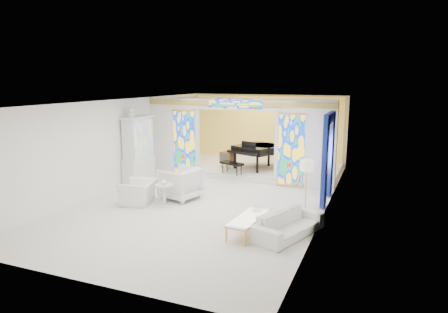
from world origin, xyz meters
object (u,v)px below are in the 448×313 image
at_px(china_cabinet, 138,150).
at_px(coffee_table, 250,217).
at_px(tv_console, 227,158).
at_px(armchair_left, 139,192).
at_px(armchair_right, 181,183).
at_px(grand_piano, 262,149).
at_px(sofa, 289,224).

distance_m(china_cabinet, coffee_table, 6.15).
relative_size(coffee_table, tv_console, 2.82).
xyz_separation_m(china_cabinet, tv_console, (2.40, 2.62, -0.58)).
distance_m(coffee_table, tv_console, 6.41).
height_order(china_cabinet, coffee_table, china_cabinet).
distance_m(armchair_left, coffee_table, 3.92).
xyz_separation_m(armchair_right, grand_piano, (1.29, 4.42, 0.45)).
bearing_deg(china_cabinet, armchair_left, -56.75).
bearing_deg(grand_piano, armchair_left, -91.35).
height_order(grand_piano, tv_console, grand_piano).
relative_size(china_cabinet, coffee_table, 1.50).
xyz_separation_m(armchair_left, sofa, (4.74, -0.83, -0.05)).
distance_m(china_cabinet, armchair_left, 2.74).
distance_m(armchair_right, coffee_table, 3.40).
distance_m(armchair_left, sofa, 4.81).
bearing_deg(tv_console, coffee_table, -42.58).
bearing_deg(tv_console, china_cabinet, -111.38).
relative_size(grand_piano, tv_console, 4.51).
xyz_separation_m(china_cabinet, sofa, (6.17, -3.01, -0.87)).
distance_m(armchair_left, tv_console, 4.90).
bearing_deg(china_cabinet, coffee_table, -30.84).
distance_m(armchair_right, grand_piano, 4.63).
relative_size(coffee_table, grand_piano, 0.62).
relative_size(armchair_right, coffee_table, 0.59).
relative_size(armchair_right, tv_console, 1.67).
bearing_deg(coffee_table, sofa, 6.81).
relative_size(armchair_left, coffee_table, 0.58).
bearing_deg(coffee_table, armchair_right, 147.39).
relative_size(china_cabinet, tv_console, 4.21).
distance_m(sofa, coffee_table, 0.94).
bearing_deg(armchair_right, sofa, 79.92).
distance_m(coffee_table, grand_piano, 6.47).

